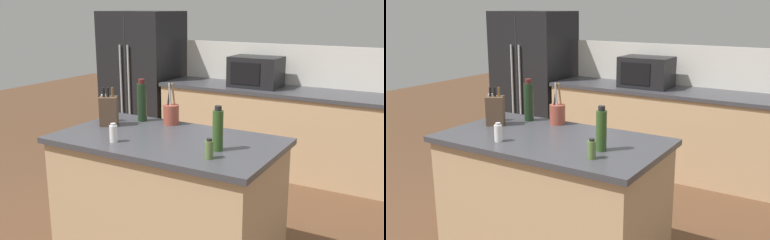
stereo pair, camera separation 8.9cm
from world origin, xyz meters
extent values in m
cube|color=tan|center=(0.30, 2.20, 0.45)|extent=(3.21, 0.62, 0.90)
cube|color=#38383D|center=(0.30, 2.20, 0.92)|extent=(3.25, 0.66, 0.04)
cube|color=beige|center=(0.30, 2.52, 1.17)|extent=(3.21, 0.03, 0.46)
cube|color=tan|center=(0.00, 0.00, 0.45)|extent=(1.50, 0.81, 0.90)
cube|color=#38383D|center=(0.00, 0.00, 0.92)|extent=(1.56, 0.87, 0.04)
cube|color=black|center=(-1.83, 2.25, 0.88)|extent=(0.92, 0.72, 1.76)
cube|color=#2D2D2D|center=(-1.83, 1.89, 0.88)|extent=(0.01, 0.00, 1.67)
cylinder|color=#ADB2B7|center=(-1.89, 1.87, 0.88)|extent=(0.02, 0.02, 0.97)
cylinder|color=#ADB2B7|center=(-1.77, 1.87, 0.88)|extent=(0.02, 0.02, 0.97)
cube|color=black|center=(-0.24, 2.20, 1.11)|extent=(0.55, 0.38, 0.34)
cube|color=black|center=(-0.29, 2.01, 1.11)|extent=(0.34, 0.01, 0.24)
cube|color=#4C3828|center=(-0.56, 0.07, 1.05)|extent=(0.16, 0.15, 0.22)
cylinder|color=black|center=(-0.59, 0.05, 1.20)|extent=(0.02, 0.02, 0.07)
cylinder|color=black|center=(-0.56, 0.07, 1.20)|extent=(0.02, 0.02, 0.07)
cylinder|color=brown|center=(-0.53, 0.08, 1.20)|extent=(0.02, 0.02, 0.07)
cylinder|color=brown|center=(-0.17, 0.33, 1.02)|extent=(0.12, 0.12, 0.15)
cylinder|color=olive|center=(-0.16, 0.34, 1.17)|extent=(0.01, 0.05, 0.18)
cylinder|color=black|center=(-0.19, 0.34, 1.17)|extent=(0.01, 0.05, 0.18)
cylinder|color=#B2B2B7|center=(-0.17, 0.32, 1.17)|extent=(0.01, 0.03, 0.18)
cylinder|color=#2D4C1E|center=(0.43, -0.07, 1.07)|extent=(0.07, 0.07, 0.26)
cylinder|color=black|center=(0.43, -0.07, 1.21)|extent=(0.04, 0.04, 0.03)
cylinder|color=black|center=(-0.42, 0.31, 1.09)|extent=(0.07, 0.07, 0.30)
cylinder|color=#4C1919|center=(-0.42, 0.31, 1.25)|extent=(0.05, 0.05, 0.04)
cylinder|color=brown|center=(-0.66, 0.13, 1.04)|extent=(0.06, 0.06, 0.19)
cylinder|color=#B2B2B7|center=(-0.66, 0.13, 1.15)|extent=(0.04, 0.04, 0.02)
cylinder|color=silver|center=(-0.25, -0.25, 1.00)|extent=(0.05, 0.05, 0.11)
cylinder|color=#B2B2B7|center=(-0.25, -0.25, 1.06)|extent=(0.03, 0.03, 0.02)
cylinder|color=#567038|center=(0.45, -0.23, 0.99)|extent=(0.05, 0.05, 0.11)
cylinder|color=black|center=(0.45, -0.23, 1.06)|extent=(0.03, 0.03, 0.02)
camera|label=1|loc=(1.62, -2.47, 1.81)|focal=42.00mm
camera|label=2|loc=(1.70, -2.43, 1.81)|focal=42.00mm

